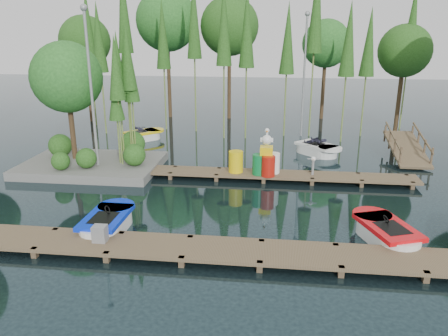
# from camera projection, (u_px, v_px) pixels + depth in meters

# --- Properties ---
(ground_plane) EXTENTS (90.00, 90.00, 0.00)m
(ground_plane) POSITION_uv_depth(u_px,v_px,m) (210.00, 198.00, 16.91)
(ground_plane) COLOR #1C3035
(near_dock) EXTENTS (18.00, 1.50, 0.50)m
(near_dock) POSITION_uv_depth(u_px,v_px,m) (186.00, 248.00, 12.58)
(near_dock) COLOR brown
(near_dock) RESTS_ON ground
(far_dock) EXTENTS (15.00, 1.20, 0.50)m
(far_dock) POSITION_uv_depth(u_px,v_px,m) (241.00, 174.00, 19.09)
(far_dock) COLOR brown
(far_dock) RESTS_ON ground
(island) EXTENTS (6.20, 4.20, 6.75)m
(island) POSITION_uv_depth(u_px,v_px,m) (83.00, 100.00, 19.77)
(island) COLOR slate
(island) RESTS_ON ground
(tree_screen) EXTENTS (34.42, 18.53, 10.31)m
(tree_screen) POSITION_uv_depth(u_px,v_px,m) (201.00, 32.00, 25.31)
(tree_screen) COLOR #422F1C
(tree_screen) RESTS_ON ground
(lamp_island) EXTENTS (0.30, 0.30, 7.25)m
(lamp_island) POSITION_uv_depth(u_px,v_px,m) (90.00, 78.00, 18.61)
(lamp_island) COLOR gray
(lamp_island) RESTS_ON ground
(lamp_rear) EXTENTS (0.30, 0.30, 7.25)m
(lamp_rear) POSITION_uv_depth(u_px,v_px,m) (305.00, 65.00, 25.56)
(lamp_rear) COLOR gray
(lamp_rear) RESTS_ON ground
(ramp) EXTENTS (1.50, 3.94, 1.49)m
(ramp) POSITION_uv_depth(u_px,v_px,m) (407.00, 148.00, 21.85)
(ramp) COLOR brown
(ramp) RESTS_ON ground
(boat_blue) EXTENTS (1.27, 2.72, 0.91)m
(boat_blue) POSITION_uv_depth(u_px,v_px,m) (107.00, 223.00, 14.13)
(boat_blue) COLOR white
(boat_blue) RESTS_ON ground
(boat_red) EXTENTS (2.10, 2.99, 0.92)m
(boat_red) POSITION_uv_depth(u_px,v_px,m) (386.00, 233.00, 13.42)
(boat_red) COLOR white
(boat_red) RESTS_ON ground
(boat_yellow_far) EXTENTS (2.63, 2.62, 1.28)m
(boat_yellow_far) POSITION_uv_depth(u_px,v_px,m) (142.00, 136.00, 25.73)
(boat_yellow_far) COLOR white
(boat_yellow_far) RESTS_ON ground
(boat_white_far) EXTENTS (2.73, 2.72, 1.26)m
(boat_white_far) POSITION_uv_depth(u_px,v_px,m) (317.00, 149.00, 22.77)
(boat_white_far) COLOR white
(boat_white_far) RESTS_ON ground
(utility_cabinet) EXTENTS (0.40, 0.34, 0.49)m
(utility_cabinet) POSITION_uv_depth(u_px,v_px,m) (100.00, 234.00, 12.78)
(utility_cabinet) COLOR gray
(utility_cabinet) RESTS_ON near_dock
(yellow_barrel) EXTENTS (0.62, 0.62, 0.93)m
(yellow_barrel) POSITION_uv_depth(u_px,v_px,m) (236.00, 162.00, 18.95)
(yellow_barrel) COLOR yellow
(yellow_barrel) RESTS_ON far_dock
(drum_cluster) EXTENTS (1.16, 1.07, 2.01)m
(drum_cluster) POSITION_uv_depth(u_px,v_px,m) (267.00, 161.00, 18.62)
(drum_cluster) COLOR #0D7533
(drum_cluster) RESTS_ON far_dock
(seagull_post) EXTENTS (0.51, 0.27, 0.81)m
(seagull_post) POSITION_uv_depth(u_px,v_px,m) (313.00, 163.00, 18.55)
(seagull_post) COLOR gray
(seagull_post) RESTS_ON far_dock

